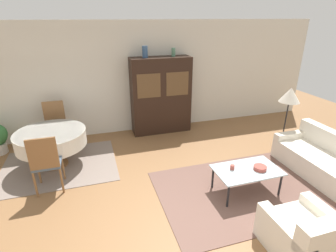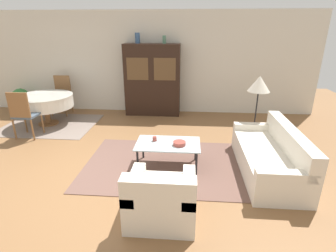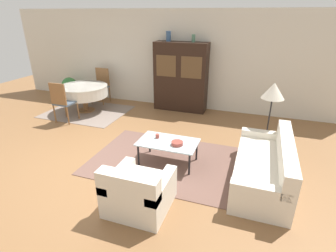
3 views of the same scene
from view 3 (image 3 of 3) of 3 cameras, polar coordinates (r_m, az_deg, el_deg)
name	(u,v)px [view 3 (image 3 of 3)]	position (r m, az deg, el deg)	size (l,w,h in m)	color
ground_plane	(98,162)	(5.17, -14.99, -7.51)	(14.00, 14.00, 0.00)	brown
wall_back	(164,59)	(7.80, -0.93, 14.31)	(10.00, 0.06, 2.70)	beige
area_rug	(167,161)	(5.02, -0.22, -7.58)	(2.83, 1.97, 0.01)	brown
dining_rug	(87,112)	(7.79, -17.16, 2.99)	(2.17, 1.71, 0.01)	gray
couch	(265,167)	(4.60, 20.43, -8.45)	(0.83, 1.96, 0.77)	silver
armchair	(138,192)	(3.81, -6.49, -14.11)	(0.84, 0.84, 0.74)	silver
coffee_table	(168,144)	(4.78, 0.00, -3.84)	(1.08, 0.65, 0.43)	black
display_cabinet	(181,77)	(7.42, 2.81, 10.59)	(1.46, 0.49, 1.88)	black
dining_table	(84,91)	(7.70, -17.89, 7.26)	(1.31, 1.31, 0.73)	brown
dining_chair_near	(62,100)	(7.05, -22.07, 5.23)	(0.44, 0.44, 1.03)	brown
dining_chair_far	(101,84)	(8.40, -14.35, 8.95)	(0.44, 0.44, 1.03)	brown
floor_lamp	(273,93)	(5.40, 21.93, 6.66)	(0.43, 0.43, 1.39)	black
cup	(157,136)	(4.88, -2.33, -2.21)	(0.07, 0.07, 0.08)	#9E4238
bowl	(177,143)	(4.64, 2.00, -3.78)	(0.21, 0.21, 0.06)	#9E4238
vase_tall	(168,36)	(7.37, 0.11, 18.96)	(0.13, 0.13, 0.26)	#33517A
vase_short	(194,38)	(7.17, 5.58, 18.47)	(0.09, 0.09, 0.20)	#4C7A60
potted_plant	(70,87)	(9.18, -20.61, 7.99)	(0.48, 0.48, 0.68)	beige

